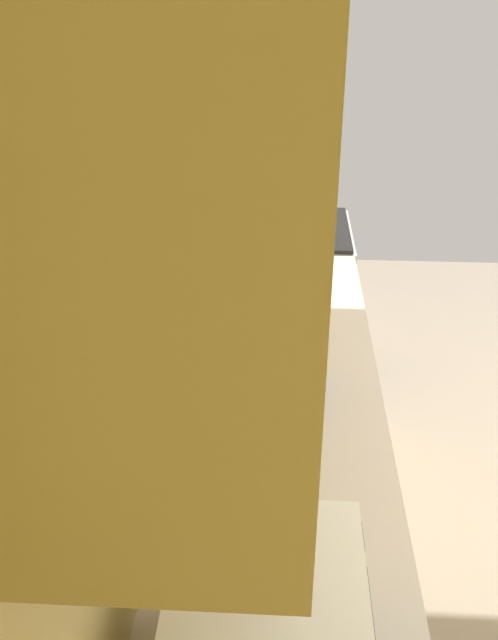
% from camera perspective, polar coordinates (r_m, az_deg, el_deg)
% --- Properties ---
extents(wall_back, '(4.23, 0.12, 2.84)m').
position_cam_1_polar(wall_back, '(1.99, -7.48, 5.63)').
color(wall_back, '#E9CB7F').
rests_on(wall_back, ground_plane).
extents(counter_run, '(3.25, 0.64, 0.91)m').
position_cam_1_polar(counter_run, '(2.21, 2.32, -23.02)').
color(counter_run, tan).
rests_on(counter_run, ground_plane).
extents(upper_cabinets, '(1.77, 0.34, 0.75)m').
position_cam_1_polar(upper_cabinets, '(1.41, -2.28, 18.31)').
color(upper_cabinets, '#D4BB60').
extents(oven_range, '(0.64, 0.65, 1.09)m').
position_cam_1_polar(oven_range, '(3.73, 3.13, 1.05)').
color(oven_range, '#B7BABF').
rests_on(oven_range, ground_plane).
extents(bowl, '(0.17, 0.17, 0.05)m').
position_cam_1_polar(bowl, '(2.25, 3.83, -5.00)').
color(bowl, '#4C8CBF').
rests_on(bowl, counter_run).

